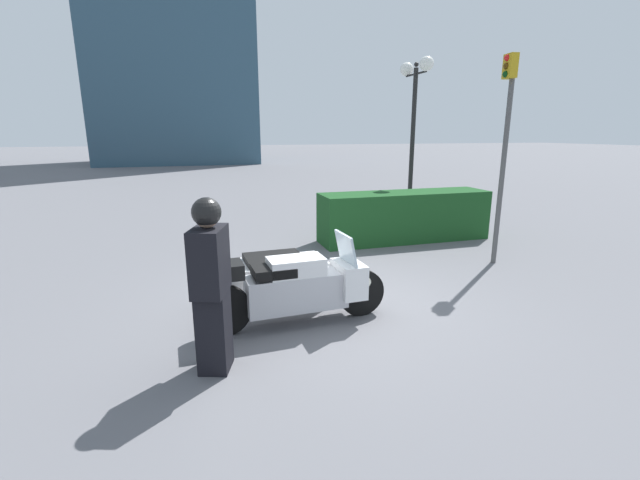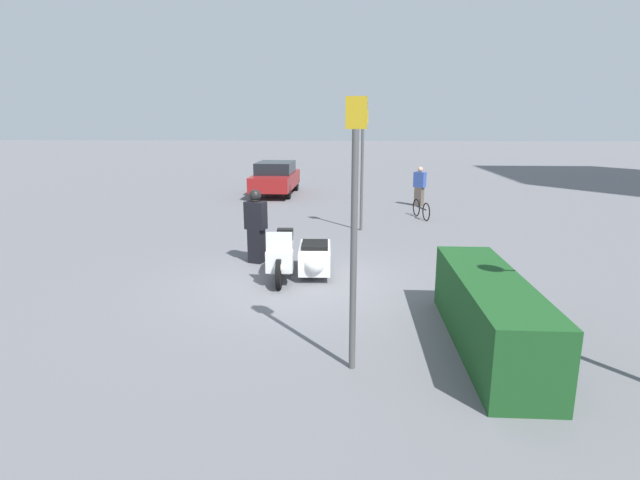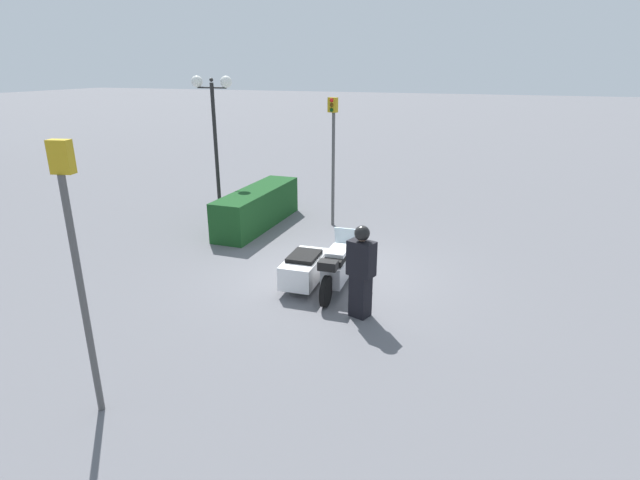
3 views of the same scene
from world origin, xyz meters
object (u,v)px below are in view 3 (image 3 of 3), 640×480
at_px(police_motorcycle, 320,265).
at_px(hedge_bush_curbside, 258,208).
at_px(officer_rider, 361,269).
at_px(twin_lamp_post, 213,108).
at_px(traffic_light_near, 333,144).
at_px(traffic_light_far, 75,245).

xyz_separation_m(police_motorcycle, hedge_bush_curbside, (3.39, 3.20, 0.09)).
distance_m(officer_rider, hedge_bush_curbside, 6.27).
distance_m(twin_lamp_post, traffic_light_near, 4.22).
distance_m(officer_rider, twin_lamp_post, 8.88).
xyz_separation_m(twin_lamp_post, traffic_light_far, (-9.53, -3.78, -0.86)).
distance_m(hedge_bush_curbside, traffic_light_near, 2.88).
distance_m(police_motorcycle, twin_lamp_post, 7.52).
height_order(hedge_bush_curbside, traffic_light_far, traffic_light_far).
bearing_deg(police_motorcycle, hedge_bush_curbside, 40.78).
height_order(hedge_bush_curbside, twin_lamp_post, twin_lamp_post).
distance_m(police_motorcycle, traffic_light_far, 5.48).
xyz_separation_m(hedge_bush_curbside, twin_lamp_post, (1.23, 2.03, 2.72)).
xyz_separation_m(hedge_bush_curbside, traffic_light_near, (0.78, -2.07, 1.85)).
bearing_deg(twin_lamp_post, police_motorcycle, -131.45).
distance_m(traffic_light_near, traffic_light_far, 9.09).
height_order(officer_rider, hedge_bush_curbside, officer_rider).
height_order(officer_rider, traffic_light_far, traffic_light_far).
bearing_deg(traffic_light_far, twin_lamp_post, 9.63).
height_order(twin_lamp_post, traffic_light_far, twin_lamp_post).
bearing_deg(hedge_bush_curbside, traffic_light_far, -168.11).
xyz_separation_m(police_motorcycle, twin_lamp_post, (4.62, 5.23, 2.81)).
relative_size(hedge_bush_curbside, traffic_light_far, 1.04).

